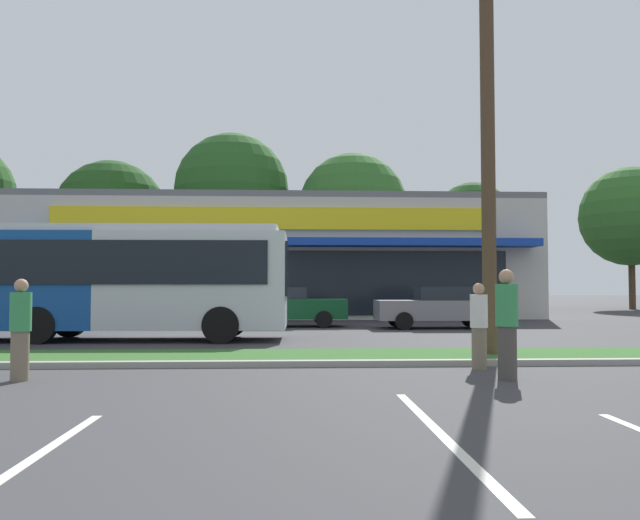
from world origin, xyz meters
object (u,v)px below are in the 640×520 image
object	(u,v)px
utility_pole	(481,75)
pedestrian_by_pole	(507,324)
car_2	(284,306)
car_0	(439,307)
city_bus	(86,279)
pedestrian_near_bench	(20,329)
car_1	(112,307)
pedestrian_mid	(479,326)

from	to	relation	value
utility_pole	pedestrian_by_pole	distance (m)	5.95
car_2	car_0	bearing A→B (deg)	-12.09
city_bus	pedestrian_near_bench	xyz separation A→B (m)	(1.49, -7.93, -0.94)
car_1	pedestrian_by_pole	xyz separation A→B (m)	(10.47, -14.73, 0.16)
utility_pole	city_bus	distance (m)	12.03
city_bus	pedestrian_by_pole	distance (m)	12.50
car_0	pedestrian_mid	size ratio (longest dim) A/B	2.89
city_bus	car_1	distance (m)	6.70
car_0	pedestrian_near_bench	distance (m)	16.13
car_2	pedestrian_mid	bearing A→B (deg)	-73.84
pedestrian_by_pole	city_bus	bearing A→B (deg)	153.97
car_0	car_1	bearing A→B (deg)	-7.80
car_2	pedestrian_mid	size ratio (longest dim) A/B	2.98
utility_pole	city_bus	size ratio (longest dim) A/B	0.99
pedestrian_near_bench	car_1	bearing A→B (deg)	-122.82
pedestrian_mid	city_bus	bearing A→B (deg)	-161.67
city_bus	car_0	distance (m)	12.38
city_bus	utility_pole	bearing A→B (deg)	-26.83
car_1	pedestrian_by_pole	distance (m)	18.07
pedestrian_by_pole	pedestrian_mid	bearing A→B (deg)	108.15
car_0	pedestrian_near_bench	xyz separation A→B (m)	(-9.87, -12.77, 0.04)
car_2	pedestrian_by_pole	bearing A→B (deg)	-74.98
car_0	pedestrian_by_pole	distance (m)	13.17
car_1	pedestrian_near_bench	xyz separation A→B (m)	(2.55, -14.47, 0.08)
pedestrian_near_bench	pedestrian_mid	distance (m)	7.92
utility_pole	car_1	size ratio (longest dim) A/B	2.42
utility_pole	car_0	xyz separation A→B (m)	(1.42, 10.09, -5.27)
utility_pole	pedestrian_near_bench	bearing A→B (deg)	-162.42
car_2	pedestrian_near_bench	world-z (taller)	pedestrian_near_bench
pedestrian_near_bench	pedestrian_by_pole	xyz separation A→B (m)	(7.92, -0.26, 0.08)
utility_pole	pedestrian_by_pole	xyz separation A→B (m)	(-0.52, -2.93, -5.15)
utility_pole	pedestrian_by_pole	size ratio (longest dim) A/B	6.31
pedestrian_near_bench	car_0	bearing A→B (deg)	-170.53
car_1	city_bus	bearing A→B (deg)	-80.72
pedestrian_near_bench	pedestrian_by_pole	world-z (taller)	pedestrian_by_pole
car_1	pedestrian_near_bench	distance (m)	14.69
city_bus	car_0	xyz separation A→B (m)	(11.35, 4.84, -0.98)
utility_pole	pedestrian_near_bench	world-z (taller)	utility_pole
car_1	utility_pole	bearing A→B (deg)	-46.99
utility_pole	car_1	bearing A→B (deg)	133.01
city_bus	pedestrian_by_pole	xyz separation A→B (m)	(9.41, -8.19, -0.86)
pedestrian_by_pole	pedestrian_mid	xyz separation A→B (m)	(-0.07, 1.31, -0.11)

